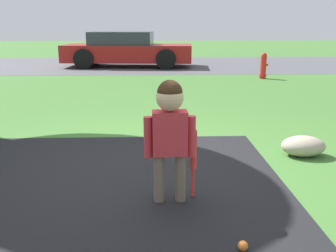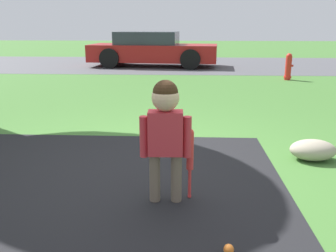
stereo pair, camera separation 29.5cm
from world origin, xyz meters
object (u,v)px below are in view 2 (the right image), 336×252
child (165,125)px  fire_hydrant (288,67)px  sports_ball (229,249)px  parked_car (152,50)px  baseball_bat (190,154)px

child → fire_hydrant: 7.88m
sports_ball → parked_car: (-1.55, 11.18, 0.55)m
child → fire_hydrant: child is taller
child → baseball_bat: 0.35m
sports_ball → parked_car: size_ratio=0.02×
child → sports_ball: size_ratio=14.93×
child → sports_ball: (0.46, -0.75, -0.64)m
child → baseball_bat: (0.21, 0.07, -0.27)m
fire_hydrant → parked_car: size_ratio=0.16×
fire_hydrant → parked_car: parked_car is taller
baseball_bat → parked_car: bearing=97.1°
baseball_bat → sports_ball: size_ratio=8.94×
sports_ball → parked_car: bearing=97.9°
baseball_bat → parked_car: size_ratio=0.14×
baseball_bat → child: bearing=-161.2°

